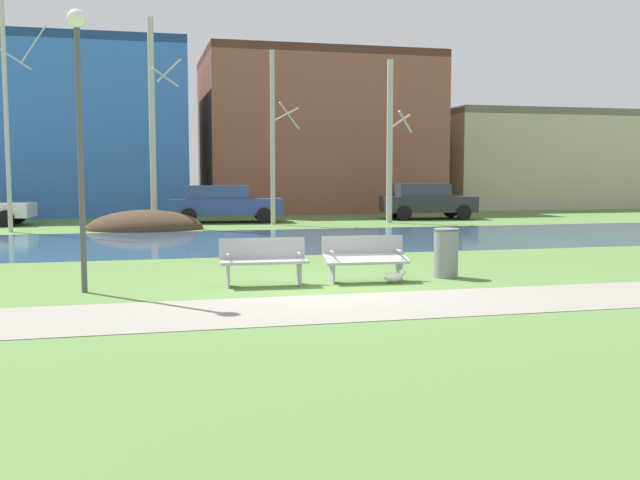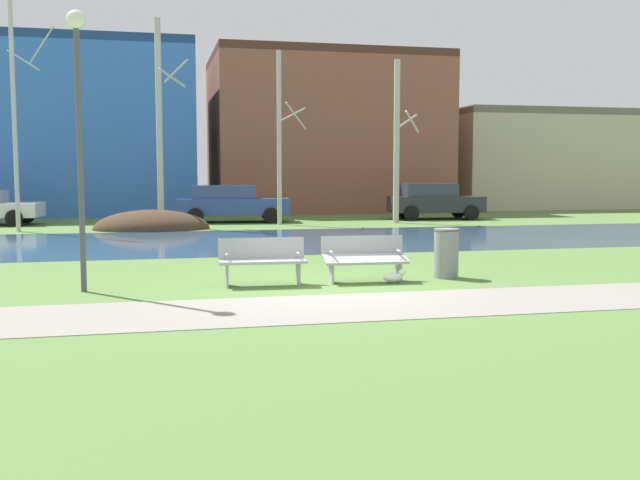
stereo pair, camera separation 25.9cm
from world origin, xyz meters
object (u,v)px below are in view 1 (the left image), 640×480
Objects in this scene: seagull at (395,276)px; streetlamp at (79,102)px; parked_sedan_second_blue at (224,203)px; bench_left at (263,260)px; trash_bin at (446,252)px; parked_hatch_third_dark at (426,201)px; bench_right at (365,257)px.

seagull is 0.10× the size of streetlamp.
streetlamp reaches higher than parked_sedan_second_blue.
streetlamp is at bearing -179.55° from bench_left.
trash_bin is 7.38m from streetlamp.
streetlamp is (-6.85, -0.17, 2.76)m from trash_bin.
parked_hatch_third_dark is (13.34, 17.16, -2.45)m from streetlamp.
bench_left is at bearing 171.64° from seagull.
parked_sedan_second_blue is at bearing 92.62° from bench_right.
parked_sedan_second_blue is at bearing 75.79° from streetlamp.
parked_sedan_second_blue is at bearing 86.06° from bench_left.
trash_bin is 1.40m from seagull.
bench_left is 1.66× the size of trash_bin.
trash_bin is at bearing 2.28° from bench_left.
trash_bin is at bearing 1.44° from streetlamp.
bench_right is at bearing -175.14° from trash_bin.
bench_right is 19.01m from parked_hatch_third_dark.
trash_bin is 0.23× the size of parked_hatch_third_dark.
bench_left is 0.39× the size of parked_hatch_third_dark.
seagull is at bearing -157.96° from trash_bin.
parked_hatch_third_dark is (8.22, 17.14, 0.35)m from bench_right.
trash_bin is 2.10× the size of seagull.
parked_sedan_second_blue reaches higher than trash_bin.
parked_sedan_second_blue is at bearing -179.79° from parked_hatch_third_dark.
parked_hatch_third_dark is (10.19, 17.14, 0.35)m from bench_left.
streetlamp is at bearing 176.59° from seagull.
seagull is (-1.25, -0.51, -0.37)m from trash_bin.
bench_right is 1.73m from trash_bin.
bench_right is 0.34× the size of parked_sedan_second_blue.
parked_sedan_second_blue is at bearing 94.13° from seagull.
bench_right is 3.49× the size of seagull.
streetlamp is (-5.60, 0.33, 3.14)m from seagull.
bench_left is 3.69m from trash_bin.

